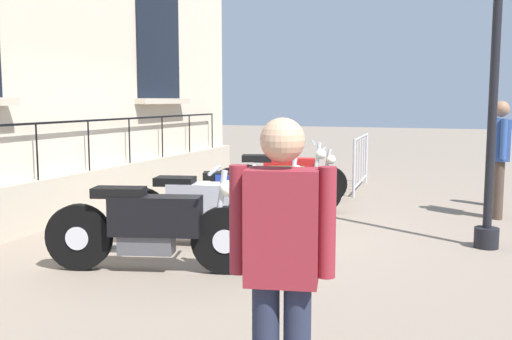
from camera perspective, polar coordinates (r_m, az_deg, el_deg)
name	(u,v)px	position (r m, az deg, el deg)	size (l,w,h in m)	color
ground_plane	(229,226)	(8.00, -2.73, -5.58)	(60.00, 60.00, 0.00)	gray
building_facade	(61,12)	(9.28, -18.67, 14.57)	(0.82, 10.49, 6.25)	beige
motorcycle_black	(152,227)	(5.93, -10.18, -5.59)	(2.14, 0.82, 1.06)	black
motorcycle_silver	(200,209)	(6.90, -5.54, -3.81)	(2.09, 0.78, 0.95)	black
motorcycle_blue	(247,197)	(7.87, -0.93, -2.64)	(1.89, 0.94, 0.97)	black
motorcycle_green	(276,185)	(8.85, 1.97, -1.50)	(1.99, 0.89, 1.11)	black
motorcycle_red	(289,176)	(10.00, 3.23, -0.57)	(2.04, 0.61, 0.92)	black
crowd_barrier	(361,161)	(11.37, 10.30, 0.92)	(0.15, 1.96, 1.05)	#B7B7BF
bollard	(496,174)	(10.20, 22.64, -0.39)	(0.23, 0.23, 1.05)	brown
pedestrian_standing	(499,152)	(9.10, 22.87, 1.62)	(0.28, 0.52, 1.72)	#47382D
pedestrian_walking	(282,262)	(2.92, 2.56, -9.05)	(0.52, 0.29, 1.65)	#23283D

